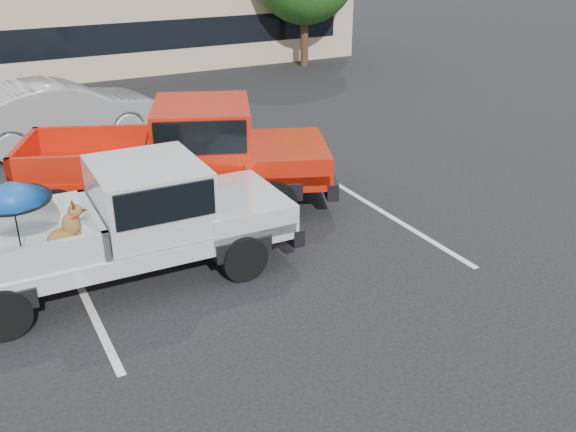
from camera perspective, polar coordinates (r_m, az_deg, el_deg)
name	(u,v)px	position (r m, az deg, el deg)	size (l,w,h in m)	color
ground	(307,299)	(9.95, 1.68, -7.40)	(90.00, 90.00, 0.00)	black
stripe_left	(81,288)	(10.76, -17.96, -6.07)	(0.12, 5.00, 0.01)	silver
stripe_right	(388,215)	(12.92, 8.86, 0.11)	(0.12, 5.00, 0.01)	silver
silver_pickup	(136,215)	(10.45, -13.36, 0.05)	(5.72, 2.19, 2.06)	black
red_pickup	(194,151)	(13.02, -8.36, 5.76)	(6.75, 4.49, 2.11)	black
silver_sedan	(61,113)	(17.82, -19.53, 8.63)	(1.79, 5.12, 1.69)	#A2A5A9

